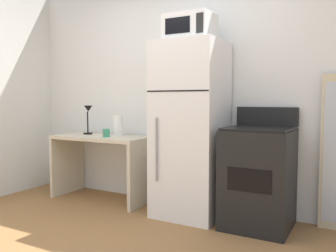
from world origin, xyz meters
TOP-DOWN VIEW (x-y plane):
  - wall_back_white at (0.00, 1.70)m, footprint 5.00×0.10m
  - desk at (-1.00, 1.36)m, footprint 1.17×0.54m
  - desk_lamp at (-1.26, 1.41)m, footprint 0.14×0.12m
  - coffee_mug at (-0.87, 1.27)m, footprint 0.08×0.08m
  - paper_towel_roll at (-0.83, 1.43)m, footprint 0.11×0.11m
  - refrigerator at (0.15, 1.33)m, footprint 0.65×0.63m
  - microwave at (0.15, 1.31)m, footprint 0.46×0.35m
  - oven_range at (0.84, 1.33)m, footprint 0.59×0.61m

SIDE VIEW (x-z plane):
  - oven_range at x=0.84m, z-range -0.08..1.02m
  - desk at x=-1.00m, z-range 0.15..0.90m
  - coffee_mug at x=-0.87m, z-range 0.75..0.84m
  - refrigerator at x=0.15m, z-range 0.00..1.74m
  - paper_towel_roll at x=-0.83m, z-range 0.75..0.99m
  - desk_lamp at x=-1.26m, z-range 0.81..1.17m
  - wall_back_white at x=0.00m, z-range 0.00..2.60m
  - microwave at x=0.15m, z-range 1.74..2.00m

